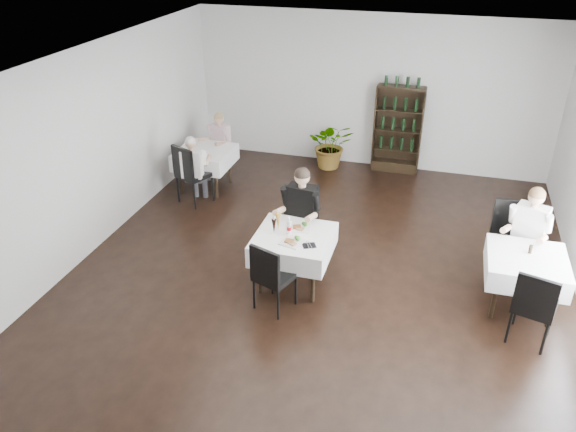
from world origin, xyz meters
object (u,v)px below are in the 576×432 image
at_px(potted_tree, 331,145).
at_px(diner_main, 300,210).
at_px(wine_shelf, 398,130).
at_px(main_table, 294,244).

relative_size(potted_tree, diner_main, 0.64).
xyz_separation_m(wine_shelf, diner_main, (-0.95, -3.80, 0.03)).
bearing_deg(diner_main, main_table, -84.09).
distance_m(wine_shelf, diner_main, 3.92).
bearing_deg(wine_shelf, potted_tree, -170.89).
relative_size(wine_shelf, diner_main, 1.16).
bearing_deg(main_table, diner_main, 95.91).
height_order(wine_shelf, potted_tree, wine_shelf).
xyz_separation_m(wine_shelf, main_table, (-0.90, -4.31, -0.23)).
bearing_deg(wine_shelf, diner_main, -104.09).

